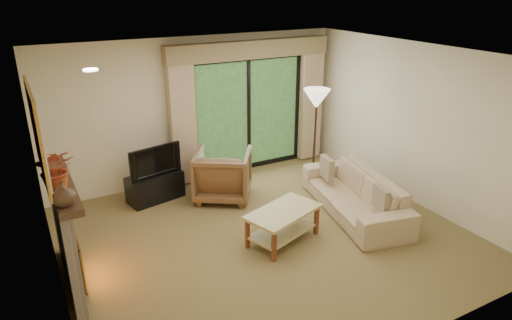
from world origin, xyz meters
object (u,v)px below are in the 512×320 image
coffee_table (283,226)px  media_console (155,187)px  sofa (355,194)px  armchair (223,175)px

coffee_table → media_console: bearing=100.6°
sofa → coffee_table: bearing=-70.5°
media_console → sofa: 3.30m
armchair → media_console: bearing=8.6°
media_console → armchair: (1.04, -0.47, 0.19)m
sofa → coffee_table: 1.46m
media_console → coffee_table: (1.20, -2.15, 0.01)m
media_console → armchair: bearing=-36.4°
media_console → coffee_table: size_ratio=0.85×
media_console → armchair: 1.16m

